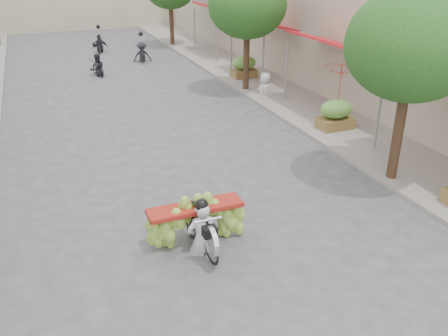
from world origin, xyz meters
TOP-DOWN VIEW (x-y plane):
  - ground at (0.00, 0.00)m, footprint 120.00×120.00m
  - sidewalk_right at (7.00, 15.00)m, footprint 4.00×60.00m
  - shophouse_row_right at (11.99, 14.00)m, footprint 9.77×40.00m
  - street_tree_near at (5.40, 4.00)m, footprint 3.40×3.40m
  - street_tree_mid at (5.40, 14.00)m, footprint 3.40×3.40m
  - produce_crate_mid at (6.20, 8.00)m, footprint 1.20×0.88m
  - produce_crate_far at (6.20, 16.00)m, footprint 1.20×0.88m
  - banana_motorbike at (-0.73, 2.89)m, footprint 2.20×1.90m
  - market_umbrella at (6.21, 7.90)m, footprint 2.23×2.23m
  - pedestrian at (5.90, 13.05)m, footprint 1.02×0.99m
  - bg_motorbike_a at (-0.49, 19.50)m, footprint 0.87×1.49m
  - bg_motorbike_b at (2.40, 21.91)m, footprint 1.14×1.93m
  - bg_motorbike_c at (0.55, 25.54)m, footprint 1.07×1.66m

SIDE VIEW (x-z plane):
  - ground at x=0.00m, z-range 0.00..0.00m
  - sidewalk_right at x=7.00m, z-range 0.00..0.12m
  - produce_crate_mid at x=6.20m, z-range 0.13..1.29m
  - produce_crate_far at x=6.20m, z-range 0.13..1.29m
  - banana_motorbike at x=-0.73m, z-range -0.38..1.84m
  - bg_motorbike_a at x=-0.49m, z-range -0.19..1.76m
  - bg_motorbike_c at x=0.55m, z-range -0.17..1.78m
  - bg_motorbike_b at x=2.40m, z-range -0.15..1.80m
  - pedestrian at x=5.90m, z-range 0.12..1.93m
  - market_umbrella at x=6.21m, z-range 1.60..3.44m
  - shophouse_row_right at x=11.99m, z-range 0.00..6.00m
  - street_tree_near at x=5.40m, z-range 1.16..6.41m
  - street_tree_mid at x=5.40m, z-range 1.16..6.41m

